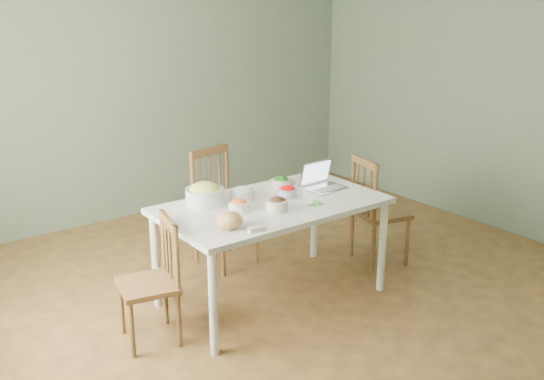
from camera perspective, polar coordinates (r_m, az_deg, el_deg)
floor at (r=4.93m, az=2.78°, el=-9.63°), size 5.00×5.00×0.00m
wall_back at (r=6.56m, az=-11.22°, el=9.46°), size 5.00×0.00×2.70m
wall_right at (r=6.34m, az=20.93°, el=8.35°), size 0.00×5.00×2.70m
dining_table at (r=4.70m, az=0.00°, el=-5.72°), size 1.67×0.94×0.78m
chair_far at (r=5.27m, az=-4.38°, el=-1.76°), size 0.51×0.49×1.01m
chair_left at (r=4.21m, az=-11.52°, el=-8.40°), size 0.44×0.45×0.87m
chair_right at (r=5.39m, az=10.09°, el=-1.86°), size 0.49×0.51×0.96m
bread_boule at (r=4.06m, az=-3.97°, el=-2.81°), size 0.18×0.18×0.12m
butter_stick at (r=4.01m, az=-1.40°, el=-3.64°), size 0.12×0.05×0.03m
bowl_squash at (r=4.53m, az=-6.28°, el=-0.34°), size 0.34×0.34×0.16m
bowl_carrot at (r=4.39m, az=-3.08°, el=-1.39°), size 0.19×0.19×0.08m
bowl_onion at (r=4.62m, az=-2.80°, el=-0.30°), size 0.19×0.19×0.10m
bowl_mushroom at (r=4.37m, az=0.48°, el=-1.32°), size 0.18×0.18×0.10m
bowl_redpep at (r=4.67m, az=1.48°, el=-0.16°), size 0.19×0.19×0.09m
bowl_broccoli at (r=4.90m, az=0.86°, el=0.76°), size 0.19×0.19×0.09m
flatbread at (r=5.03m, az=0.95°, el=0.78°), size 0.22×0.22×0.02m
basil_bunch at (r=4.53m, az=3.95°, el=-1.22°), size 0.17×0.17×0.02m
laptop at (r=4.85m, az=5.11°, el=1.24°), size 0.31×0.27×0.21m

